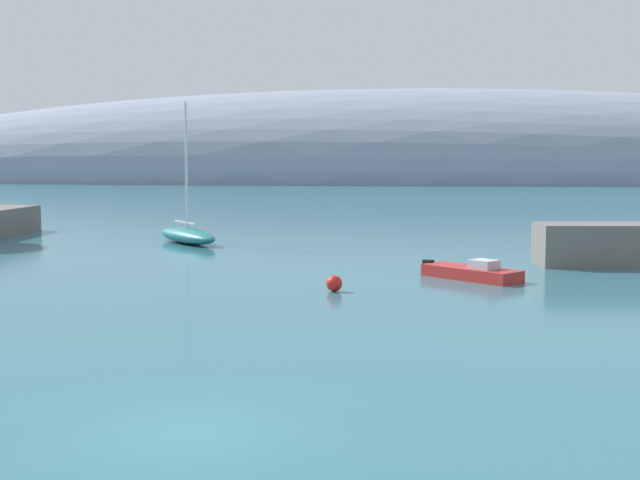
# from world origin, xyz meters

# --- Properties ---
(water) EXTENTS (600.00, 600.00, 0.00)m
(water) POSITION_xyz_m (0.00, 0.00, 0.00)
(water) COLOR #2D6675
(water) RESTS_ON ground
(distant_ridge) EXTENTS (286.79, 67.53, 42.13)m
(distant_ridge) POSITION_xyz_m (9.04, 180.04, 0.00)
(distant_ridge) COLOR gray
(distant_ridge) RESTS_ON ground
(sailboat_teal_near_shore) EXTENTS (5.91, 7.05, 8.95)m
(sailboat_teal_near_shore) POSITION_xyz_m (-8.74, 36.62, 0.54)
(sailboat_teal_near_shore) COLOR #1E6B70
(sailboat_teal_near_shore) RESTS_ON water
(motorboat_red_outer) EXTENTS (4.44, 4.34, 0.93)m
(motorboat_red_outer) POSITION_xyz_m (7.77, 21.90, 0.31)
(motorboat_red_outer) COLOR red
(motorboat_red_outer) RESTS_ON water
(mooring_buoy_red) EXTENTS (0.66, 0.66, 0.66)m
(mooring_buoy_red) POSITION_xyz_m (1.80, 17.89, 0.33)
(mooring_buoy_red) COLOR red
(mooring_buoy_red) RESTS_ON water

